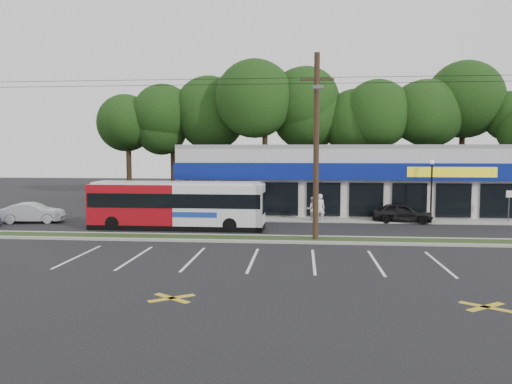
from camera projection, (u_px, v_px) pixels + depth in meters
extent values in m
plane|color=black|center=(258.00, 243.00, 26.21)|extent=(120.00, 120.00, 0.00)
cube|color=#1C3315|center=(260.00, 239.00, 27.20)|extent=(40.00, 1.60, 0.12)
cube|color=#9E9E93|center=(259.00, 242.00, 26.35)|extent=(40.00, 0.25, 0.14)
cube|color=#9E9E93|center=(261.00, 236.00, 28.04)|extent=(40.00, 0.25, 0.14)
cube|color=#9E9E93|center=(341.00, 220.00, 34.68)|extent=(32.00, 2.20, 0.10)
cube|color=beige|center=(341.00, 179.00, 41.37)|extent=(25.00, 12.00, 5.00)
cube|color=navy|center=(348.00, 172.00, 35.10)|extent=(25.00, 0.50, 1.20)
cube|color=black|center=(348.00, 200.00, 35.45)|extent=(24.00, 0.12, 2.40)
cube|color=yellow|center=(452.00, 172.00, 34.19)|extent=(6.00, 0.06, 0.70)
cube|color=gray|center=(342.00, 147.00, 41.15)|extent=(25.00, 12.00, 0.30)
cylinder|color=#2D2313|center=(316.00, 148.00, 26.51)|extent=(0.30, 0.30, 10.00)
cube|color=#2D2313|center=(317.00, 80.00, 26.21)|extent=(1.80, 0.12, 0.12)
cylinder|color=#59595E|center=(317.00, 88.00, 25.07)|extent=(0.10, 2.40, 0.10)
cube|color=#59595E|center=(318.00, 87.00, 23.79)|extent=(0.50, 0.25, 0.15)
cylinder|color=black|center=(260.00, 78.00, 26.48)|extent=(50.00, 0.02, 0.02)
cylinder|color=black|center=(260.00, 84.00, 26.51)|extent=(50.00, 0.02, 0.02)
cylinder|color=black|center=(431.00, 193.00, 33.77)|extent=(0.12, 0.12, 4.00)
sphere|color=silver|center=(432.00, 162.00, 33.59)|extent=(0.30, 0.30, 0.30)
cylinder|color=#59595E|center=(509.00, 207.00, 33.18)|extent=(0.06, 0.06, 2.20)
cube|color=white|center=(510.00, 194.00, 33.06)|extent=(0.45, 0.04, 0.45)
cylinder|color=black|center=(131.00, 169.00, 53.24)|extent=(0.56, 0.56, 5.72)
sphere|color=black|center=(130.00, 117.00, 52.78)|extent=(6.76, 6.76, 6.76)
cylinder|color=black|center=(176.00, 170.00, 52.78)|extent=(0.56, 0.56, 5.72)
sphere|color=black|center=(176.00, 116.00, 52.32)|extent=(6.76, 6.76, 6.76)
cylinder|color=black|center=(223.00, 170.00, 52.32)|extent=(0.56, 0.56, 5.72)
sphere|color=black|center=(223.00, 116.00, 51.86)|extent=(6.76, 6.76, 6.76)
cylinder|color=black|center=(271.00, 170.00, 51.86)|extent=(0.56, 0.56, 5.72)
sphere|color=black|center=(271.00, 116.00, 51.40)|extent=(6.76, 6.76, 6.76)
cylinder|color=black|center=(319.00, 170.00, 51.41)|extent=(0.56, 0.56, 5.72)
sphere|color=black|center=(320.00, 116.00, 50.94)|extent=(6.76, 6.76, 6.76)
cylinder|color=black|center=(368.00, 170.00, 50.95)|extent=(0.56, 0.56, 5.72)
sphere|color=black|center=(369.00, 115.00, 50.48)|extent=(6.76, 6.76, 6.76)
cylinder|color=black|center=(418.00, 170.00, 50.49)|extent=(0.56, 0.56, 5.72)
sphere|color=black|center=(420.00, 115.00, 50.02)|extent=(6.76, 6.76, 6.76)
cylinder|color=black|center=(469.00, 171.00, 50.03)|extent=(0.56, 0.56, 5.72)
sphere|color=black|center=(471.00, 115.00, 49.56)|extent=(6.76, 6.76, 6.76)
cube|color=#9D0C15|center=(135.00, 203.00, 31.32)|extent=(5.44, 2.30, 2.49)
cube|color=white|center=(220.00, 204.00, 30.78)|extent=(5.44, 2.30, 2.49)
cube|color=black|center=(177.00, 226.00, 31.16)|extent=(10.86, 2.29, 0.32)
cube|color=black|center=(177.00, 199.00, 31.03)|extent=(10.64, 2.40, 0.86)
cube|color=black|center=(264.00, 202.00, 30.50)|extent=(0.07, 1.92, 1.27)
cube|color=#193899|center=(195.00, 215.00, 29.82)|extent=(2.71, 0.05, 0.32)
cube|color=white|center=(177.00, 183.00, 30.94)|extent=(10.32, 2.11, 0.16)
cylinder|color=black|center=(113.00, 223.00, 30.52)|extent=(0.87, 0.26, 0.87)
cylinder|color=black|center=(124.00, 219.00, 32.52)|extent=(0.87, 0.26, 0.87)
cylinder|color=black|center=(230.00, 225.00, 29.80)|extent=(0.87, 0.26, 0.87)
cylinder|color=black|center=(235.00, 220.00, 31.80)|extent=(0.87, 0.26, 0.87)
imported|color=black|center=(402.00, 213.00, 33.76)|extent=(4.14, 2.11, 1.35)
imported|color=#ADB1B5|center=(32.00, 213.00, 33.69)|extent=(4.28, 2.13, 1.35)
imported|color=white|center=(320.00, 208.00, 33.88)|extent=(0.77, 0.56, 1.94)
imported|color=beige|center=(312.00, 209.00, 34.30)|extent=(0.95, 0.81, 1.70)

